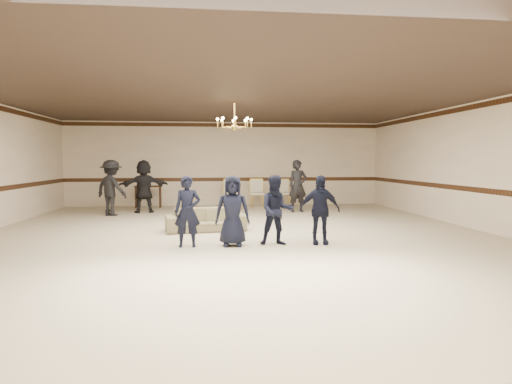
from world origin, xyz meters
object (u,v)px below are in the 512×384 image
at_px(chandelier, 234,114).
at_px(banquet_chair_mid, 257,193).
at_px(boy_b, 232,211).
at_px(boy_c, 276,210).
at_px(adult_mid, 144,186).
at_px(adult_right, 298,186).
at_px(settee, 206,219).
at_px(boy_d, 320,210).
at_px(adult_left, 111,188).
at_px(banquet_chair_left, 230,193).
at_px(console_table, 148,197).
at_px(boy_a, 187,211).
at_px(banquet_chair_right, 284,193).

xyz_separation_m(chandelier, banquet_chair_mid, (1.16, 5.22, -2.36)).
bearing_deg(boy_b, boy_c, 3.73).
bearing_deg(adult_mid, adult_right, 164.31).
xyz_separation_m(settee, adult_right, (3.06, 3.66, 0.59)).
xyz_separation_m(boy_d, adult_left, (-5.29, 5.34, 0.16)).
height_order(adult_left, banquet_chair_left, adult_left).
xyz_separation_m(boy_d, console_table, (-4.46, 7.63, -0.31)).
bearing_deg(settee, boy_b, -83.02).
height_order(boy_a, boy_c, same).
bearing_deg(banquet_chair_left, boy_c, -89.15).
height_order(chandelier, boy_b, chandelier).
bearing_deg(adult_right, adult_mid, 165.85).
xyz_separation_m(boy_b, boy_d, (1.80, 0.00, 0.00)).
bearing_deg(adult_mid, boy_d, 114.80).
xyz_separation_m(banquet_chair_right, console_table, (-5.00, 0.20, -0.10)).
distance_m(boy_a, console_table, 7.83).
bearing_deg(banquet_chair_mid, boy_d, -80.97).
height_order(boy_b, adult_right, adult_right).
relative_size(boy_c, adult_mid, 0.82).
height_order(boy_b, console_table, boy_b).
height_order(boy_a, banquet_chair_left, boy_a).
xyz_separation_m(adult_mid, banquet_chair_left, (2.93, 1.39, -0.36)).
bearing_deg(settee, banquet_chair_mid, 62.37).
height_order(boy_c, adult_mid, adult_mid).
bearing_deg(chandelier, banquet_chair_right, 67.50).
xyz_separation_m(boy_b, banquet_chair_left, (0.34, 7.43, -0.20)).
bearing_deg(boy_d, adult_left, 139.01).
distance_m(boy_a, settee, 2.06).
bearing_deg(adult_left, adult_mid, -109.12).
bearing_deg(banquet_chair_mid, boy_b, -94.75).
xyz_separation_m(boy_a, console_table, (-1.76, 7.63, -0.31)).
xyz_separation_m(boy_d, adult_mid, (-4.39, 6.04, 0.16)).
relative_size(boy_c, adult_left, 0.82).
bearing_deg(adult_mid, boy_b, 102.00).
distance_m(chandelier, banquet_chair_right, 6.13).
bearing_deg(adult_right, boy_d, -106.86).
xyz_separation_m(boy_c, adult_right, (1.61, 5.64, 0.16)).
height_order(settee, banquet_chair_mid, banquet_chair_mid).
relative_size(boy_b, adult_left, 0.82).
bearing_deg(console_table, adult_right, -20.42).
relative_size(settee, banquet_chair_mid, 1.89).
height_order(boy_c, banquet_chair_mid, boy_c).
bearing_deg(chandelier, adult_left, 139.53).
distance_m(settee, adult_right, 4.80).
height_order(boy_b, adult_mid, adult_mid).
relative_size(boy_b, boy_d, 1.00).
xyz_separation_m(adult_left, console_table, (0.83, 2.29, -0.47)).
bearing_deg(banquet_chair_left, chandelier, -95.21).
bearing_deg(adult_left, boy_c, 162.44).
distance_m(adult_mid, banquet_chair_mid, 4.19).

